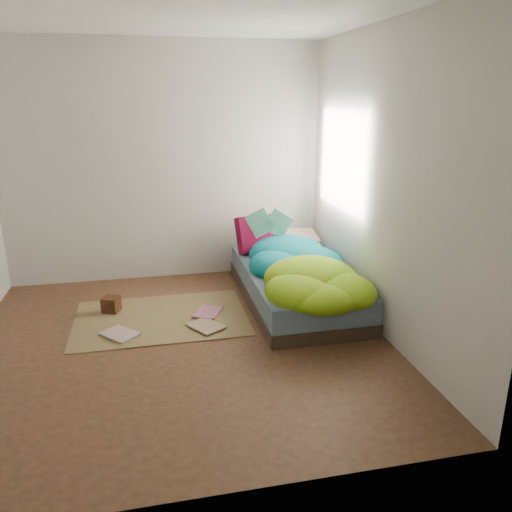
{
  "coord_description": "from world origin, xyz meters",
  "views": [
    {
      "loc": [
        -0.19,
        -3.87,
        2.01
      ],
      "look_at": [
        0.82,
        0.75,
        0.5
      ],
      "focal_mm": 35.0,
      "sensor_mm": 36.0,
      "label": 1
    }
  ],
  "objects": [
    {
      "name": "room_walls",
      "position": [
        0.01,
        0.01,
        1.63
      ],
      "size": [
        3.54,
        3.54,
        2.62
      ],
      "color": "silver",
      "rests_on": "ground"
    },
    {
      "name": "pillow_magenta",
      "position": [
        0.94,
        1.39,
        0.54
      ],
      "size": [
        0.43,
        0.23,
        0.41
      ],
      "primitive_type": "cube",
      "rotation": [
        0.0,
        0.0,
        0.25
      ],
      "color": "#430420",
      "rests_on": "bed"
    },
    {
      "name": "bed",
      "position": [
        1.22,
        0.72,
        0.17
      ],
      "size": [
        1.0,
        2.0,
        0.34
      ],
      "color": "#32291B",
      "rests_on": "ground"
    },
    {
      "name": "open_book",
      "position": [
        1.06,
        1.21,
        0.81
      ],
      "size": [
        0.42,
        0.23,
        0.25
      ],
      "primitive_type": null,
      "rotation": [
        0.0,
        0.0,
        -0.35
      ],
      "color": "green",
      "rests_on": "duvet"
    },
    {
      "name": "duvet",
      "position": [
        1.22,
        0.5,
        0.51
      ],
      "size": [
        0.96,
        1.84,
        0.34
      ],
      "primitive_type": null,
      "color": "#087D82",
      "rests_on": "bed"
    },
    {
      "name": "rug",
      "position": [
        -0.15,
        0.55,
        0.01
      ],
      "size": [
        1.6,
        1.1,
        0.01
      ],
      "primitive_type": "cube",
      "color": "brown",
      "rests_on": "ground"
    },
    {
      "name": "floor_book_b",
      "position": [
        0.19,
        0.58,
        0.03
      ],
      "size": [
        0.33,
        0.37,
        0.03
      ],
      "primitive_type": "imported",
      "rotation": [
        0.0,
        0.0,
        -0.44
      ],
      "color": "#C77292",
      "rests_on": "rug"
    },
    {
      "name": "pillow_floral",
      "position": [
        1.39,
        1.51,
        0.41
      ],
      "size": [
        0.63,
        0.4,
        0.14
      ],
      "primitive_type": "cube",
      "rotation": [
        0.0,
        0.0,
        -0.04
      ],
      "color": "white",
      "rests_on": "bed"
    },
    {
      "name": "floor_book_c",
      "position": [
        0.14,
        0.18,
        0.02
      ],
      "size": [
        0.36,
        0.39,
        0.02
      ],
      "primitive_type": "imported",
      "rotation": [
        0.0,
        0.0,
        0.56
      ],
      "color": "tan",
      "rests_on": "rug"
    },
    {
      "name": "ground",
      "position": [
        0.0,
        0.0,
        0.0
      ],
      "size": [
        3.5,
        3.5,
        0.0
      ],
      "primitive_type": "cube",
      "color": "#432919",
      "rests_on": "ground"
    },
    {
      "name": "floor_book_a",
      "position": [
        -0.6,
        0.17,
        0.02
      ],
      "size": [
        0.37,
        0.37,
        0.02
      ],
      "primitive_type": "imported",
      "rotation": [
        0.0,
        0.0,
        0.75
      ],
      "color": "beige",
      "rests_on": "rug"
    },
    {
      "name": "wooden_box",
      "position": [
        -0.62,
        0.8,
        0.09
      ],
      "size": [
        0.19,
        0.19,
        0.15
      ],
      "primitive_type": "cube",
      "rotation": [
        0.0,
        0.0,
        -0.39
      ],
      "color": "black",
      "rests_on": "rug"
    }
  ]
}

